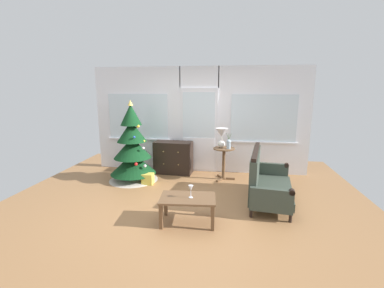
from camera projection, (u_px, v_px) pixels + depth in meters
ground_plane at (185, 205)px, 4.79m from camera, size 6.76×6.76×0.00m
back_wall_with_door at (199, 120)px, 6.55m from camera, size 5.20×0.14×2.55m
christmas_tree at (133, 152)px, 5.98m from camera, size 1.09×1.09×1.79m
dresser_cabinet at (173, 157)px, 6.53m from camera, size 0.92×0.49×0.78m
settee_sofa at (265, 181)px, 4.91m from camera, size 0.90×1.67×0.96m
side_table at (224, 157)px, 6.05m from camera, size 0.50×0.48×0.73m
table_lamp at (222, 135)px, 5.99m from camera, size 0.28×0.28×0.44m
flower_vase at (229, 144)px, 5.91m from camera, size 0.11×0.10×0.35m
coffee_table at (188, 201)px, 4.11m from camera, size 0.88×0.59×0.41m
wine_glass at (191, 189)px, 4.05m from camera, size 0.08×0.08×0.20m
gift_box at (148, 179)px, 5.82m from camera, size 0.23×0.21×0.23m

